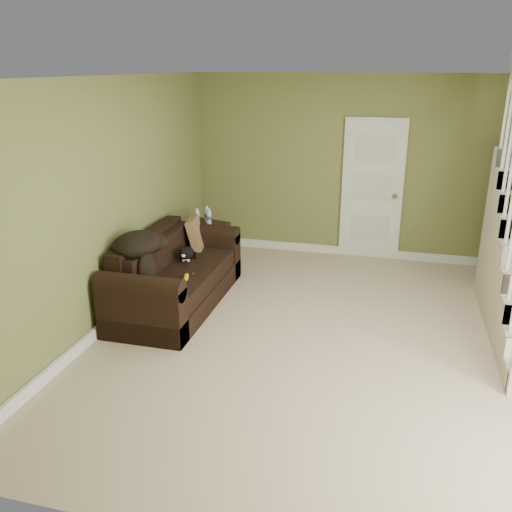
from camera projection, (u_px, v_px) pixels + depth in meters
The scene contains 14 objects.
floor at pixel (340, 340), 5.62m from camera, with size 5.00×5.50×0.01m, color tan.
ceiling at pixel (355, 77), 4.76m from camera, with size 5.00×5.50×0.01m, color white.
wall_back at pixel (367, 169), 7.70m from camera, with size 5.00×0.04×2.60m, color olive.
wall_front at pixel (291, 363), 2.68m from camera, with size 5.00×0.04×2.60m, color olive.
wall_left at pixel (112, 203), 5.79m from camera, with size 0.04×5.50×2.60m, color olive.
baseboard_back at pixel (361, 252), 8.08m from camera, with size 5.00×0.04×0.12m, color white.
baseboard_left at pixel (124, 309), 6.20m from camera, with size 0.04×5.50×0.12m, color white.
door at pixel (372, 190), 7.73m from camera, with size 0.86×0.12×2.02m.
sofa at pixel (174, 278), 6.38m from camera, with size 0.92×2.14×0.85m.
side_table at pixel (205, 245), 7.56m from camera, with size 0.64×0.64×0.86m.
cat at pixel (187, 254), 6.57m from camera, with size 0.22×0.42×0.20m.
banana at pixel (186, 277), 5.97m from camera, with size 0.06×0.20×0.06m, color gold.
throw_pillow at pixel (196, 234), 6.98m from camera, with size 0.10×0.41×0.41m, color #4F381F.
throw_blanket at pixel (137, 244), 5.84m from camera, with size 0.47×0.62×0.26m, color black.
Camera 1 is at (0.43, -5.07, 2.70)m, focal length 38.00 mm.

